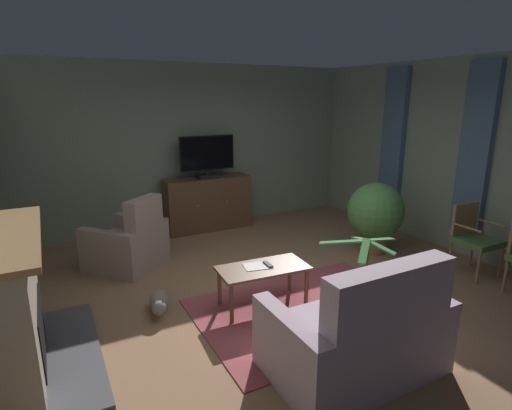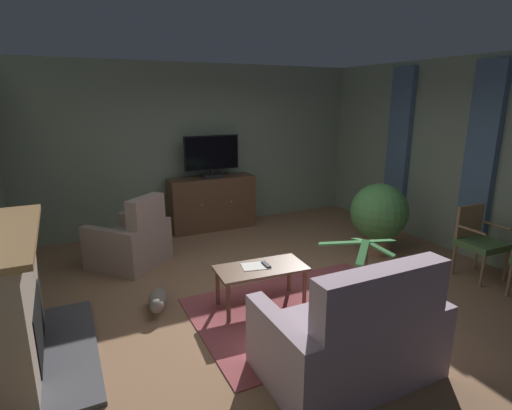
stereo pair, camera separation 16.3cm
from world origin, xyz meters
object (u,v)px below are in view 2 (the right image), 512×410
object	(u,v)px
folded_newspaper	(256,266)
cat	(158,300)
armchair_facing_sofa	(131,243)
tv_cabinet	(212,204)
side_chair_nearest_door	(478,239)
fireplace	(10,304)
sofa_floral	(352,338)
tv_remote	(266,265)
coffee_table	(261,272)
television	(212,155)
potted_plant_leafy_by_curtain	(379,214)
potted_plant_small_fern_corner	(363,287)

from	to	relation	value
folded_newspaper	cat	size ratio (longest dim) A/B	0.46
armchair_facing_sofa	folded_newspaper	bearing A→B (deg)	-59.36
cat	armchair_facing_sofa	bearing A→B (deg)	91.60
tv_cabinet	side_chair_nearest_door	size ratio (longest dim) A/B	1.63
side_chair_nearest_door	fireplace	bearing A→B (deg)	174.41
sofa_floral	cat	distance (m)	2.16
sofa_floral	side_chair_nearest_door	distance (m)	2.85
tv_remote	folded_newspaper	world-z (taller)	tv_remote
coffee_table	fireplace	bearing A→B (deg)	179.65
tv_remote	folded_newspaper	xyz separation A→B (m)	(-0.11, 0.03, -0.01)
television	potted_plant_leafy_by_curtain	size ratio (longest dim) A/B	0.91
fireplace	potted_plant_leafy_by_curtain	bearing A→B (deg)	8.22
cat	fireplace	bearing A→B (deg)	-162.70
tv_cabinet	sofa_floral	xyz separation A→B (m)	(-0.32, -4.23, -0.09)
armchair_facing_sofa	potted_plant_small_fern_corner	size ratio (longest dim) A/B	1.36
potted_plant_small_fern_corner	cat	xyz separation A→B (m)	(-2.10, 0.86, -0.09)
folded_newspaper	armchair_facing_sofa	bearing A→B (deg)	132.62
fireplace	side_chair_nearest_door	xyz separation A→B (m)	(5.21, -0.51, -0.07)
television	side_chair_nearest_door	bearing A→B (deg)	-54.18
potted_plant_leafy_by_curtain	fireplace	bearing A→B (deg)	-171.78
television	tv_cabinet	bearing A→B (deg)	90.00
fireplace	sofa_floral	distance (m)	2.86
tv_cabinet	cat	xyz separation A→B (m)	(-1.52, -2.45, -0.33)
fireplace	folded_newspaper	xyz separation A→B (m)	(2.30, 0.03, -0.11)
potted_plant_small_fern_corner	coffee_table	bearing A→B (deg)	157.12
sofa_floral	potted_plant_small_fern_corner	xyz separation A→B (m)	(0.90, 0.91, -0.15)
coffee_table	sofa_floral	world-z (taller)	sofa_floral
potted_plant_leafy_by_curtain	potted_plant_small_fern_corner	size ratio (longest dim) A/B	1.18
television	potted_plant_small_fern_corner	bearing A→B (deg)	-79.88
fireplace	cat	size ratio (longest dim) A/B	2.66
tv_remote	folded_newspaper	size ratio (longest dim) A/B	0.57
cat	side_chair_nearest_door	bearing A→B (deg)	-13.14
coffee_table	tv_remote	distance (m)	0.10
television	potted_plant_leafy_by_curtain	world-z (taller)	television
fireplace	tv_remote	size ratio (longest dim) A/B	10.20
armchair_facing_sofa	potted_plant_leafy_by_curtain	distance (m)	3.56
coffee_table	potted_plant_leafy_by_curtain	bearing A→B (deg)	16.70
tv_cabinet	potted_plant_small_fern_corner	size ratio (longest dim) A/B	1.68
fireplace	armchair_facing_sofa	size ratio (longest dim) A/B	1.44
folded_newspaper	potted_plant_leafy_by_curtain	bearing A→B (deg)	27.39
folded_newspaper	cat	bearing A→B (deg)	171.60
tv_remote	fireplace	bearing A→B (deg)	93.74
side_chair_nearest_door	potted_plant_leafy_by_curtain	world-z (taller)	potted_plant_leafy_by_curtain
armchair_facing_sofa	coffee_table	bearing A→B (deg)	-58.95
coffee_table	side_chair_nearest_door	world-z (taller)	side_chair_nearest_door
fireplace	coffee_table	distance (m)	2.35
sofa_floral	armchair_facing_sofa	xyz separation A→B (m)	(-1.24, 3.17, -0.03)
coffee_table	potted_plant_small_fern_corner	distance (m)	1.16
potted_plant_leafy_by_curtain	cat	xyz separation A→B (m)	(-3.32, -0.26, -0.49)
coffee_table	sofa_floral	xyz separation A→B (m)	(0.15, -1.36, -0.06)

